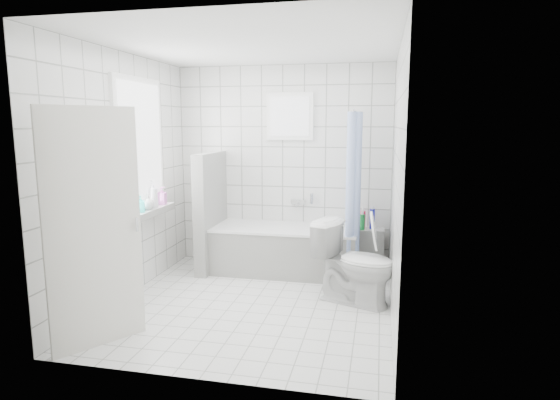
# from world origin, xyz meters

# --- Properties ---
(ground) EXTENTS (3.00, 3.00, 0.00)m
(ground) POSITION_xyz_m (0.00, 0.00, 0.00)
(ground) COLOR white
(ground) RESTS_ON ground
(ceiling) EXTENTS (3.00, 3.00, 0.00)m
(ceiling) POSITION_xyz_m (0.00, 0.00, 2.60)
(ceiling) COLOR white
(ceiling) RESTS_ON ground
(wall_back) EXTENTS (2.80, 0.02, 2.60)m
(wall_back) POSITION_xyz_m (0.00, 1.50, 1.30)
(wall_back) COLOR white
(wall_back) RESTS_ON ground
(wall_front) EXTENTS (2.80, 0.02, 2.60)m
(wall_front) POSITION_xyz_m (0.00, -1.50, 1.30)
(wall_front) COLOR white
(wall_front) RESTS_ON ground
(wall_left) EXTENTS (0.02, 3.00, 2.60)m
(wall_left) POSITION_xyz_m (-1.40, 0.00, 1.30)
(wall_left) COLOR white
(wall_left) RESTS_ON ground
(wall_right) EXTENTS (0.02, 3.00, 2.60)m
(wall_right) POSITION_xyz_m (1.40, 0.00, 1.30)
(wall_right) COLOR white
(wall_right) RESTS_ON ground
(window_left) EXTENTS (0.01, 0.90, 1.40)m
(window_left) POSITION_xyz_m (-1.35, 0.30, 1.60)
(window_left) COLOR white
(window_left) RESTS_ON wall_left
(window_back) EXTENTS (0.50, 0.01, 0.50)m
(window_back) POSITION_xyz_m (0.10, 1.46, 1.95)
(window_back) COLOR white
(window_back) RESTS_ON wall_back
(window_sill) EXTENTS (0.18, 1.02, 0.08)m
(window_sill) POSITION_xyz_m (-1.31, 0.30, 0.86)
(window_sill) COLOR white
(window_sill) RESTS_ON wall_left
(door) EXTENTS (0.48, 0.68, 2.00)m
(door) POSITION_xyz_m (-1.03, -1.15, 1.00)
(door) COLOR silver
(door) RESTS_ON ground
(bathtub) EXTENTS (1.80, 0.77, 0.58)m
(bathtub) POSITION_xyz_m (0.11, 1.12, 0.29)
(bathtub) COLOR white
(bathtub) RESTS_ON ground
(partition_wall) EXTENTS (0.15, 0.85, 1.50)m
(partition_wall) POSITION_xyz_m (-0.85, 1.07, 0.75)
(partition_wall) COLOR white
(partition_wall) RESTS_ON ground
(tiled_ledge) EXTENTS (0.40, 0.24, 0.55)m
(tiled_ledge) POSITION_xyz_m (1.13, 1.38, 0.28)
(tiled_ledge) COLOR white
(tiled_ledge) RESTS_ON ground
(toilet) EXTENTS (0.95, 0.74, 0.86)m
(toilet) POSITION_xyz_m (1.03, 0.27, 0.43)
(toilet) COLOR white
(toilet) RESTS_ON ground
(curtain_rod) EXTENTS (0.02, 0.80, 0.02)m
(curtain_rod) POSITION_xyz_m (0.95, 1.10, 2.00)
(curtain_rod) COLOR silver
(curtain_rod) RESTS_ON wall_back
(shower_curtain) EXTENTS (0.14, 0.48, 1.78)m
(shower_curtain) POSITION_xyz_m (0.95, 0.97, 1.10)
(shower_curtain) COLOR #476BD1
(shower_curtain) RESTS_ON curtain_rod
(tub_faucet) EXTENTS (0.18, 0.06, 0.06)m
(tub_faucet) POSITION_xyz_m (0.21, 1.46, 0.85)
(tub_faucet) COLOR silver
(tub_faucet) RESTS_ON wall_back
(sill_bottles) EXTENTS (0.19, 0.62, 0.32)m
(sill_bottles) POSITION_xyz_m (-1.30, 0.38, 1.02)
(sill_bottles) COLOR silver
(sill_bottles) RESTS_ON window_sill
(ledge_bottles) EXTENTS (0.18, 0.15, 0.25)m
(ledge_bottles) POSITION_xyz_m (1.10, 1.37, 0.66)
(ledge_bottles) COLOR #158334
(ledge_bottles) RESTS_ON tiled_ledge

